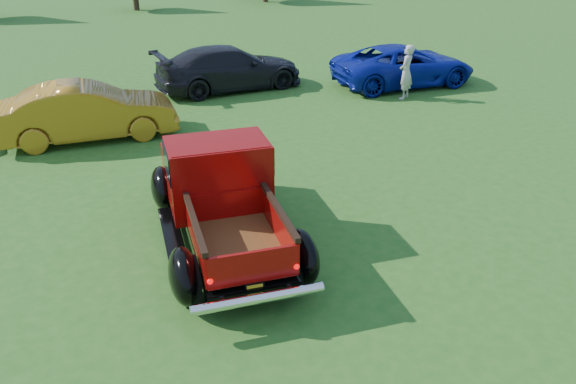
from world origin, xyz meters
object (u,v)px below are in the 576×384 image
object	(u,v)px
show_car_grey	(229,68)
spectator	(406,72)
pickup_truck	(220,191)
show_car_blue	(404,65)
show_car_yellow	(88,112)

from	to	relation	value
show_car_grey	spectator	world-z (taller)	spectator
show_car_grey	spectator	size ratio (longest dim) A/B	2.90
pickup_truck	show_car_blue	distance (m)	11.62
pickup_truck	show_car_grey	bearing A→B (deg)	77.37
show_car_yellow	show_car_blue	size ratio (longest dim) A/B	0.90
pickup_truck	show_car_blue	size ratio (longest dim) A/B	1.04
pickup_truck	show_car_blue	xyz separation A→B (m)	(9.67, 6.44, -0.18)
pickup_truck	show_car_yellow	xyz separation A→B (m)	(-1.05, 6.32, -0.13)
show_car_yellow	spectator	distance (m)	9.78
show_car_yellow	show_car_blue	world-z (taller)	show_car_yellow
pickup_truck	spectator	distance (m)	10.07
pickup_truck	show_car_grey	world-z (taller)	pickup_truck
show_car_yellow	spectator	bearing A→B (deg)	-87.68
show_car_blue	show_car_yellow	bearing A→B (deg)	99.77
show_car_blue	spectator	world-z (taller)	spectator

